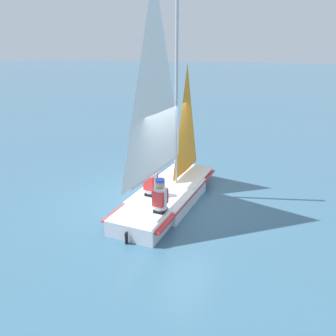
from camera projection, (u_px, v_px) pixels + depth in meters
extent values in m
plane|color=#38607A|center=(168.00, 202.00, 8.76)|extent=(260.00, 260.00, 0.00)
cube|color=silver|center=(168.00, 196.00, 8.70)|extent=(1.39, 2.32, 0.38)
cube|color=silver|center=(189.00, 176.00, 10.12)|extent=(0.76, 0.97, 0.38)
cube|color=silver|center=(139.00, 224.00, 7.28)|extent=(1.17, 0.97, 0.38)
cube|color=red|center=(168.00, 192.00, 8.66)|extent=(1.41, 4.13, 0.05)
cube|color=silver|center=(184.00, 175.00, 9.63)|extent=(1.27, 1.90, 0.04)
cylinder|color=#B7B7BC|center=(176.00, 88.00, 8.23)|extent=(0.08, 0.08, 5.15)
cylinder|color=#B7B7BC|center=(157.00, 171.00, 7.80)|extent=(0.08, 2.42, 0.07)
pyramid|color=white|center=(155.00, 77.00, 7.08)|extent=(0.06, 2.30, 4.25)
pyramid|color=orange|center=(187.00, 120.00, 9.23)|extent=(0.06, 1.42, 3.04)
cube|color=black|center=(126.00, 238.00, 6.83)|extent=(0.03, 0.08, 0.26)
cube|color=black|center=(151.00, 200.00, 8.35)|extent=(0.24, 0.28, 0.45)
cylinder|color=white|center=(151.00, 183.00, 8.20)|extent=(0.30, 0.30, 0.50)
cube|color=red|center=(151.00, 182.00, 8.19)|extent=(0.26, 0.34, 0.35)
sphere|color=brown|center=(151.00, 170.00, 8.08)|extent=(0.22, 0.22, 0.22)
cylinder|color=black|center=(151.00, 167.00, 8.05)|extent=(0.21, 0.21, 0.06)
cube|color=black|center=(160.00, 217.00, 7.49)|extent=(0.24, 0.28, 0.45)
cylinder|color=white|center=(160.00, 198.00, 7.33)|extent=(0.30, 0.30, 0.50)
cube|color=red|center=(160.00, 197.00, 7.32)|extent=(0.26, 0.34, 0.35)
sphere|color=tan|center=(160.00, 184.00, 7.21)|extent=(0.22, 0.22, 0.22)
cylinder|color=blue|center=(160.00, 180.00, 7.18)|extent=(0.21, 0.21, 0.06)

